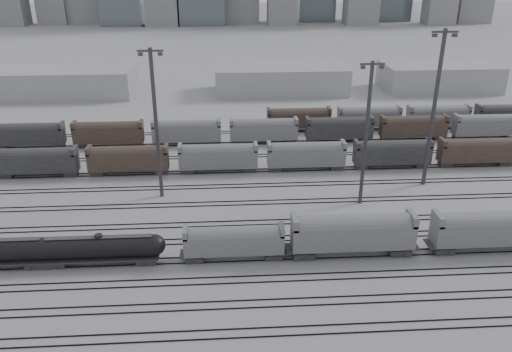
{
  "coord_description": "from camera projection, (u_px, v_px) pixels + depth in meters",
  "views": [
    {
      "loc": [
        -7.52,
        -57.34,
        37.64
      ],
      "look_at": [
        -2.51,
        20.21,
        4.0
      ],
      "focal_mm": 35.0,
      "sensor_mm": 36.0,
      "label": 1
    }
  ],
  "objects": [
    {
      "name": "bg_string_far",
      "position": [
        404.0,
        118.0,
        120.18
      ],
      "size": [
        66.0,
        3.0,
        5.6
      ],
      "color": "#4C3830",
      "rests_on": "ground"
    },
    {
      "name": "ground",
      "position": [
        284.0,
        261.0,
        67.91
      ],
      "size": [
        900.0,
        900.0,
        0.0
      ],
      "primitive_type": "plane",
      "color": "#AAAAAE",
      "rests_on": "ground"
    },
    {
      "name": "hopper_car_c",
      "position": [
        491.0,
        228.0,
        69.11
      ],
      "size": [
        16.25,
        3.23,
        5.81
      ],
      "color": "#242426",
      "rests_on": "ground"
    },
    {
      "name": "hopper_car_a",
      "position": [
        234.0,
        240.0,
        67.24
      ],
      "size": [
        13.55,
        2.69,
        4.85
      ],
      "color": "#242426",
      "rests_on": "ground"
    },
    {
      "name": "warehouse_right",
      "position": [
        439.0,
        77.0,
        156.87
      ],
      "size": [
        35.0,
        18.0,
        8.0
      ],
      "primitive_type": "cube",
      "color": "#A7A7A9",
      "rests_on": "ground"
    },
    {
      "name": "light_mast_b",
      "position": [
        156.0,
        122.0,
        81.39
      ],
      "size": [
        4.06,
        0.65,
        25.37
      ],
      "color": "#39393B",
      "rests_on": "ground"
    },
    {
      "name": "warehouse_left",
      "position": [
        49.0,
        82.0,
        149.77
      ],
      "size": [
        50.0,
        18.0,
        8.0
      ],
      "primitive_type": "cube",
      "color": "#A7A7A9",
      "rests_on": "ground"
    },
    {
      "name": "bg_string_mid",
      "position": [
        339.0,
        130.0,
        111.82
      ],
      "size": [
        151.0,
        3.0,
        5.6
      ],
      "color": "#242426",
      "rests_on": "ground"
    },
    {
      "name": "tracks",
      "position": [
        272.0,
        203.0,
        83.9
      ],
      "size": [
        220.0,
        71.5,
        0.16
      ],
      "color": "black",
      "rests_on": "ground"
    },
    {
      "name": "warehouse_mid",
      "position": [
        281.0,
        79.0,
        153.92
      ],
      "size": [
        40.0,
        18.0,
        8.0
      ],
      "primitive_type": "cube",
      "color": "#A7A7A9",
      "rests_on": "ground"
    },
    {
      "name": "bg_string_near",
      "position": [
        306.0,
        156.0,
        96.58
      ],
      "size": [
        151.0,
        3.0,
        5.6
      ],
      "color": "slate",
      "rests_on": "ground"
    },
    {
      "name": "light_mast_c",
      "position": [
        366.0,
        132.0,
        79.27
      ],
      "size": [
        3.81,
        0.61,
        23.81
      ],
      "color": "#39393B",
      "rests_on": "ground"
    },
    {
      "name": "light_mast_d",
      "position": [
        434.0,
        106.0,
        85.55
      ],
      "size": [
        4.42,
        0.71,
        27.61
      ],
      "color": "#39393B",
      "rests_on": "ground"
    },
    {
      "name": "hopper_car_b",
      "position": [
        353.0,
        231.0,
        67.9
      ],
      "size": [
        16.88,
        3.35,
        6.04
      ],
      "color": "#242426",
      "rests_on": "ground"
    },
    {
      "name": "tank_car_b",
      "position": [
        100.0,
        248.0,
        66.39
      ],
      "size": [
        17.34,
        2.89,
        4.29
      ],
      "color": "#242426",
      "rests_on": "ground"
    }
  ]
}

